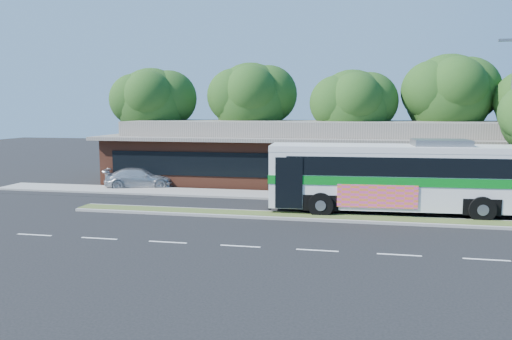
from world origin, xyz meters
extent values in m
plane|color=black|center=(0.00, 0.00, 0.00)|extent=(120.00, 120.00, 0.00)
cube|color=#3E5222|center=(0.00, 0.60, 0.07)|extent=(26.00, 1.10, 0.15)
cube|color=gray|center=(0.00, 6.40, 0.06)|extent=(44.00, 2.60, 0.12)
cube|color=black|center=(-18.00, 10.00, 0.01)|extent=(14.00, 12.00, 0.01)
cube|color=brown|center=(0.00, 13.00, 1.60)|extent=(32.00, 10.00, 3.20)
cube|color=#6E665D|center=(0.00, 13.00, 3.32)|extent=(33.20, 11.20, 0.24)
cube|color=#6E665D|center=(0.00, 13.00, 3.95)|extent=(30.00, 8.00, 1.00)
cube|color=black|center=(0.00, 7.97, 1.70)|extent=(30.00, 0.06, 1.60)
cylinder|color=slate|center=(9.60, 6.00, 4.50)|extent=(0.16, 0.16, 9.00)
cube|color=slate|center=(9.20, 6.00, 9.00)|extent=(0.90, 0.18, 0.14)
cylinder|color=black|center=(-15.00, 15.00, 1.99)|extent=(0.44, 0.44, 3.99)
sphere|color=#163E14|center=(-15.00, 15.00, 5.73)|extent=(5.80, 5.80, 5.80)
sphere|color=#163E14|center=(-13.70, 15.43, 6.19)|extent=(4.52, 4.52, 4.52)
cylinder|color=black|center=(-7.00, 16.00, 2.10)|extent=(0.44, 0.44, 4.20)
sphere|color=#163E14|center=(-7.00, 16.00, 6.00)|extent=(6.00, 6.00, 6.00)
sphere|color=#163E14|center=(-5.65, 16.45, 6.48)|extent=(4.68, 4.68, 4.68)
cylinder|color=black|center=(1.00, 15.00, 1.89)|extent=(0.44, 0.44, 3.78)
sphere|color=#163E14|center=(1.00, 15.00, 5.46)|extent=(5.60, 5.60, 5.60)
sphere|color=#163E14|center=(2.26, 15.42, 5.91)|extent=(4.37, 4.37, 4.37)
cylinder|color=black|center=(8.00, 16.00, 2.21)|extent=(0.44, 0.44, 4.41)
sphere|color=#163E14|center=(8.00, 16.00, 6.27)|extent=(6.20, 6.20, 6.20)
sphere|color=#163E14|center=(9.39, 16.46, 6.77)|extent=(4.84, 4.84, 4.84)
cube|color=silver|center=(3.80, 2.52, 1.94)|extent=(13.66, 3.56, 3.11)
cube|color=black|center=(4.14, 2.54, 2.56)|extent=(12.58, 3.56, 0.93)
cube|color=silver|center=(3.80, 2.52, 3.36)|extent=(13.69, 3.59, 0.29)
cube|color=#057819|center=(3.80, 2.52, 1.85)|extent=(13.73, 3.63, 0.43)
cube|color=black|center=(-2.98, 2.17, 2.31)|extent=(0.20, 2.53, 1.93)
cube|color=#E34292|center=(2.42, 0.97, 1.13)|extent=(3.83, 0.25, 1.13)
cube|color=slate|center=(5.49, 2.61, 3.65)|extent=(2.80, 1.94, 0.34)
cylinder|color=black|center=(-0.29, 0.89, 0.62)|extent=(1.26, 0.47, 1.24)
cylinder|color=black|center=(-0.44, 3.72, 0.62)|extent=(1.26, 0.47, 1.24)
cylinder|color=black|center=(7.26, 1.28, 0.62)|extent=(1.26, 0.47, 1.24)
cylinder|color=black|center=(7.11, 4.11, 0.62)|extent=(1.26, 0.47, 1.24)
imported|color=#BABCC1|center=(-12.98, 7.80, 0.67)|extent=(4.98, 3.17, 1.34)
camera|label=1|loc=(1.31, -23.48, 5.34)|focal=35.00mm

